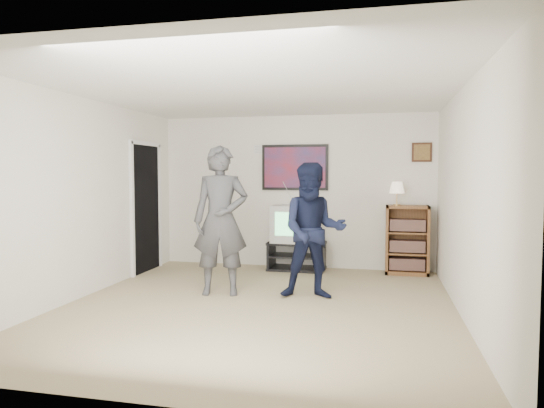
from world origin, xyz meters
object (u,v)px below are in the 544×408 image
at_px(person_tall, 221,220).
at_px(person_short, 313,231).
at_px(crt_television, 295,224).
at_px(bookshelf, 407,240).
at_px(media_stand, 297,256).

distance_m(person_tall, person_short, 1.19).
distance_m(crt_television, bookshelf, 1.75).
relative_size(crt_television, bookshelf, 0.66).
xyz_separation_m(crt_television, person_short, (0.52, -1.70, 0.10)).
distance_m(media_stand, crt_television, 0.52).
relative_size(media_stand, person_short, 0.54).
height_order(crt_television, person_tall, person_tall).
xyz_separation_m(bookshelf, person_short, (-1.22, -1.75, 0.31)).
relative_size(crt_television, person_short, 0.41).
bearing_deg(crt_television, media_stand, 2.82).
bearing_deg(media_stand, person_tall, -110.02).
bearing_deg(person_tall, media_stand, 56.30).
bearing_deg(media_stand, person_short, -72.54).
relative_size(media_stand, person_tall, 0.48).
distance_m(media_stand, person_tall, 2.03).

